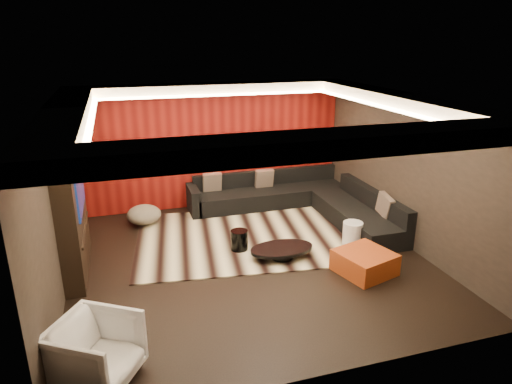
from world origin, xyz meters
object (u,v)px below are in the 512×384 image
object	(u,v)px
coffee_table	(282,252)
armchair	(96,352)
drum_stool	(239,240)
sectional_sofa	(301,202)
white_side_table	(353,234)
orange_ottoman	(365,262)

from	to	relation	value
coffee_table	armchair	xyz separation A→B (m)	(-3.05, -2.25, 0.28)
drum_stool	sectional_sofa	xyz separation A→B (m)	(1.80, 1.41, 0.06)
coffee_table	white_side_table	xyz separation A→B (m)	(1.45, 0.11, 0.12)
drum_stool	sectional_sofa	size ratio (longest dim) A/B	0.10
sectional_sofa	orange_ottoman	bearing A→B (deg)	-90.50
drum_stool	orange_ottoman	size ratio (longest dim) A/B	0.45
white_side_table	drum_stool	bearing A→B (deg)	168.67
drum_stool	white_side_table	world-z (taller)	white_side_table
sectional_sofa	drum_stool	bearing A→B (deg)	-141.85
coffee_table	sectional_sofa	xyz separation A→B (m)	(1.17, 1.94, 0.15)
drum_stool	white_side_table	size ratio (longest dim) A/B	0.80
orange_ottoman	armchair	distance (m)	4.41
orange_ottoman	sectional_sofa	world-z (taller)	sectional_sofa
orange_ottoman	armchair	size ratio (longest dim) A/B	0.95
white_side_table	orange_ottoman	xyz separation A→B (m)	(-0.31, -0.99, -0.05)
drum_stool	orange_ottoman	bearing A→B (deg)	-38.48
white_side_table	armchair	bearing A→B (deg)	-152.30
drum_stool	armchair	xyz separation A→B (m)	(-2.41, -2.78, 0.19)
drum_stool	sectional_sofa	distance (m)	2.29
coffee_table	white_side_table	size ratio (longest dim) A/B	2.46
orange_ottoman	drum_stool	bearing A→B (deg)	141.52
armchair	sectional_sofa	bearing A→B (deg)	-12.65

